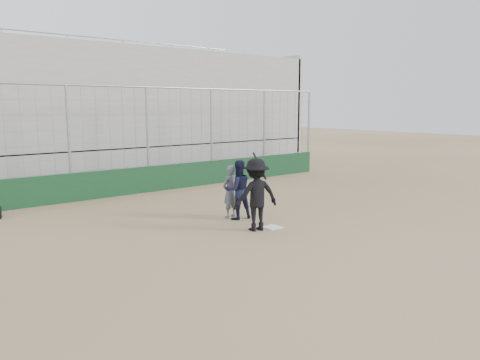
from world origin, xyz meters
TOP-DOWN VIEW (x-y plane):
  - ground at (0.00, 0.00)m, footprint 90.00×90.00m
  - home_plate at (0.00, 0.00)m, footprint 0.44×0.44m
  - backstop at (0.00, 7.00)m, footprint 18.10×0.25m
  - bleachers at (0.00, 11.95)m, footprint 20.25×6.70m
  - batter_at_plate at (-0.51, 0.10)m, footprint 1.39×1.01m
  - catcher_crouched at (-0.11, 1.34)m, footprint 0.94×0.79m
  - umpire at (-0.18, 1.66)m, footprint 0.65×0.51m

SIDE VIEW (x-z plane):
  - ground at x=0.00m, z-range 0.00..0.00m
  - home_plate at x=0.00m, z-range 0.00..0.02m
  - catcher_crouched at x=-0.11m, z-range 0.00..1.17m
  - umpire at x=-0.18m, z-range 0.00..1.42m
  - backstop at x=0.00m, z-range -1.06..2.98m
  - batter_at_plate at x=-0.51m, z-range -0.06..2.00m
  - bleachers at x=0.00m, z-range -0.57..6.41m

